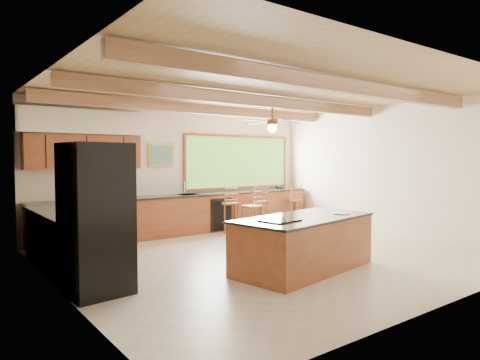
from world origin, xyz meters
TOP-DOWN VIEW (x-y plane):
  - ground at (0.00, 0.00)m, footprint 7.20×7.20m
  - room_shell at (-0.17, 0.65)m, footprint 7.27×6.54m
  - counter_run at (-0.82, 2.52)m, footprint 7.12×3.10m
  - island at (-0.19, -1.06)m, footprint 2.60×1.55m
  - refrigerator at (-3.22, -0.30)m, footprint 0.84×0.82m
  - bar_stool_a at (0.86, 2.39)m, footprint 0.54×0.54m
  - bar_stool_b at (1.09, 1.83)m, footprint 0.43×0.43m
  - bar_stool_c at (2.95, 2.39)m, footprint 0.46×0.46m
  - bar_stool_d at (1.75, 2.39)m, footprint 0.51×0.51m

SIDE VIEW (x-z plane):
  - ground at x=0.00m, z-range 0.00..0.00m
  - island at x=-0.19m, z-range -0.01..0.86m
  - counter_run at x=-0.82m, z-range -0.17..1.09m
  - bar_stool_c at x=2.95m, z-range 0.10..1.15m
  - bar_stool_b at x=1.09m, z-range 0.10..1.19m
  - bar_stool_d at x=1.75m, z-range 0.10..1.24m
  - bar_stool_a at x=0.86m, z-range 0.11..1.26m
  - refrigerator at x=-3.22m, z-range 0.00..1.97m
  - room_shell at x=-0.17m, z-range 0.70..3.72m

